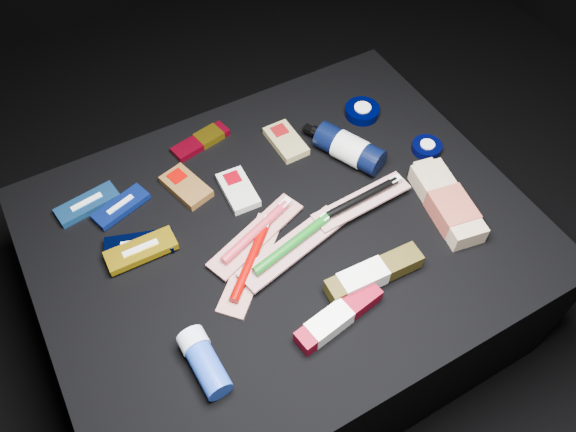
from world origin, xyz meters
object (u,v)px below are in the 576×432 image
bodywash_bottle (447,204)px  deodorant_stick (204,361)px  lotion_bottle (349,149)px  toothpaste_carton_red (335,319)px

bodywash_bottle → deodorant_stick: deodorant_stick is taller
bodywash_bottle → deodorant_stick: size_ratio=1.81×
lotion_bottle → deodorant_stick: bearing=-173.1°
lotion_bottle → deodorant_stick: 0.56m
lotion_bottle → bodywash_bottle: lotion_bottle is taller
lotion_bottle → deodorant_stick: (-0.48, -0.29, -0.01)m
bodywash_bottle → toothpaste_carton_red: bodywash_bottle is taller
lotion_bottle → toothpaste_carton_red: size_ratio=1.07×
bodywash_bottle → toothpaste_carton_red: 0.35m
deodorant_stick → toothpaste_carton_red: size_ratio=0.66×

